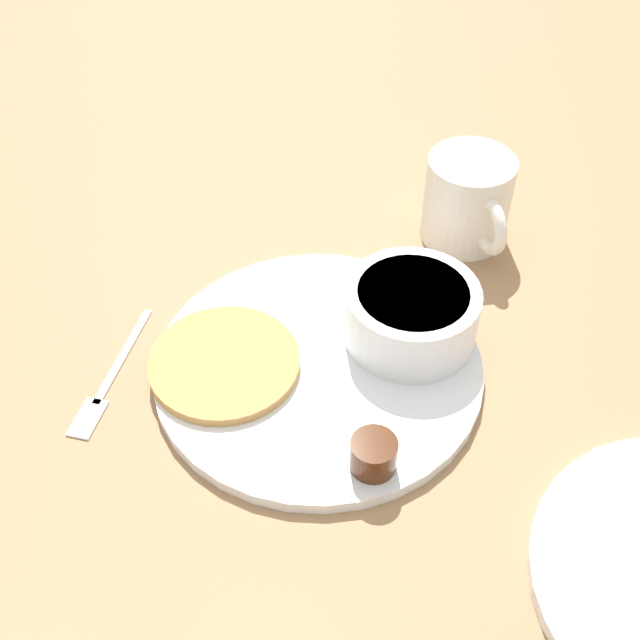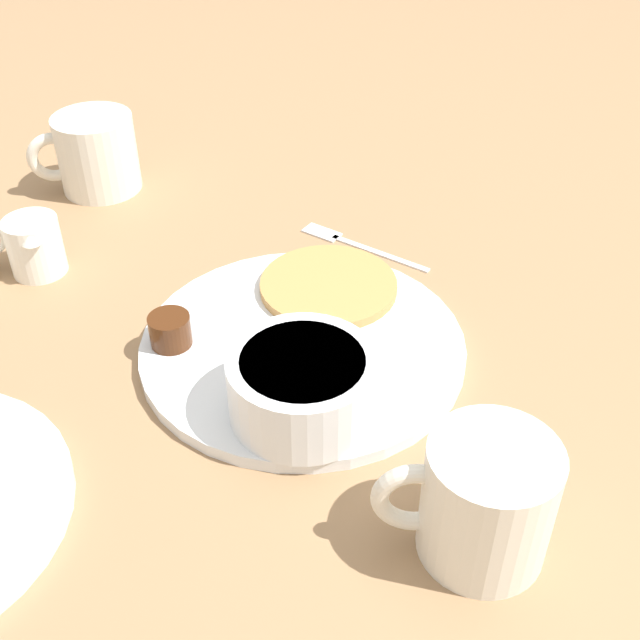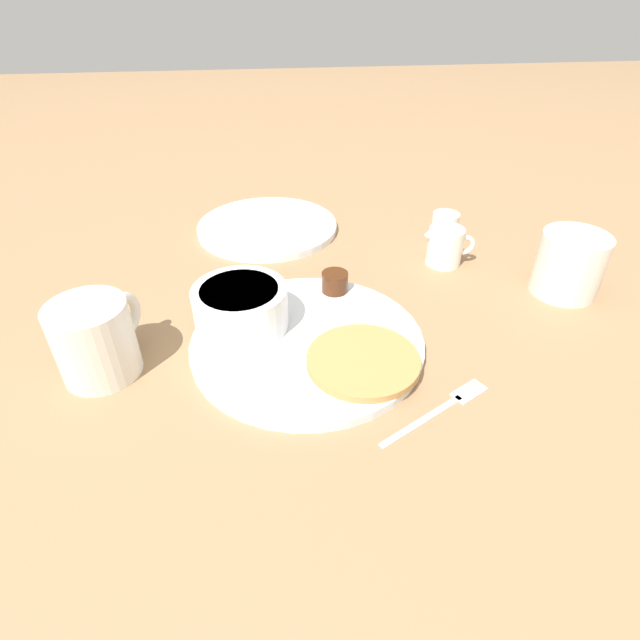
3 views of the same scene
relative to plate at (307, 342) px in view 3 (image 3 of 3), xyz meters
The scene contains 12 objects.
ground_plane 0.01m from the plate, ahead, with size 4.00×4.00×0.00m, color #93704C.
plate is the anchor object (origin of this frame).
pancake_stack 0.08m from the plate, 136.62° to the left, with size 0.13×0.13×0.01m.
bowl 0.09m from the plate, 25.38° to the right, with size 0.12×0.12×0.05m.
syrup_cup 0.12m from the plate, 115.38° to the right, with size 0.04×0.04×0.03m.
butter_ramekin 0.12m from the plate, 34.38° to the right, with size 0.04×0.04×0.04m.
coffee_mug 0.24m from the plate, ahead, with size 0.09×0.11×0.09m.
creamer_pitcher_near 0.30m from the plate, 142.12° to the right, with size 0.08×0.05×0.06m.
creamer_pitcher_far 0.35m from the plate, 136.24° to the right, with size 0.04×0.07×0.06m.
fork 0.19m from the plate, 138.53° to the left, with size 0.14×0.09×0.00m.
second_mug 0.39m from the plate, 167.52° to the right, with size 0.09×0.12×0.09m.
far_plate 0.34m from the plate, 83.74° to the right, with size 0.25×0.25×0.01m.
Camera 3 is at (0.04, 0.49, 0.39)m, focal length 28.00 mm.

